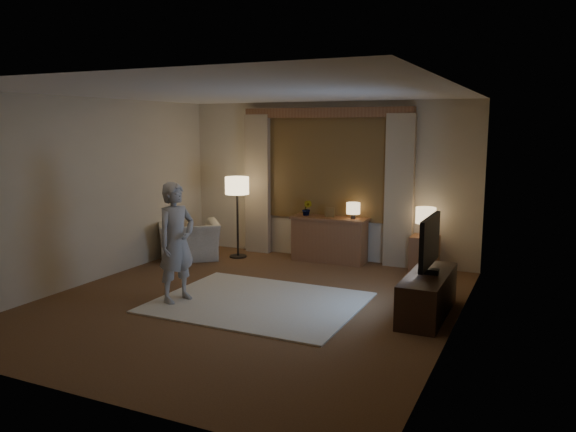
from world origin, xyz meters
The scene contains 13 objects.
room centered at (0.00, 0.50, 1.33)m, with size 5.04×5.54×2.64m.
rug centered at (0.14, 0.05, 0.01)m, with size 2.50×2.00×0.02m, color beige.
sideboard centered at (0.15, 2.50, 0.35)m, with size 1.20×0.40×0.70m, color brown.
picture_frame centered at (0.15, 2.50, 0.80)m, with size 0.16×0.02×0.20m, color brown.
plant centered at (-0.25, 2.50, 0.85)m, with size 0.17×0.13×0.30m, color #999999.
table_lamp_sideboard centered at (0.55, 2.50, 0.90)m, with size 0.22×0.22×0.30m.
floor_lamp centered at (-1.37, 2.13, 1.15)m, with size 0.40×0.40×1.37m.
armchair centered at (-2.03, 1.66, 0.32)m, with size 0.97×0.85×0.63m, color beige.
side_table centered at (1.71, 2.45, 0.28)m, with size 0.40×0.40×0.56m, color brown.
table_lamp_side centered at (1.71, 2.45, 0.87)m, with size 0.30×0.30×0.44m.
tv_stand centered at (2.15, 0.49, 0.25)m, with size 0.45×1.40×0.50m, color black.
tv centered at (2.15, 0.49, 0.88)m, with size 0.23×0.94×0.68m.
person centered at (-0.81, -0.33, 0.77)m, with size 0.55×0.36×1.50m, color #ABA59E.
Camera 1 is at (3.35, -5.95, 2.20)m, focal length 35.00 mm.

